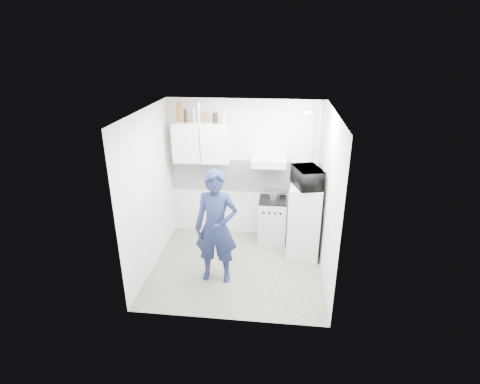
# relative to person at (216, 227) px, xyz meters

# --- Properties ---
(floor) EXTENTS (2.80, 2.80, 0.00)m
(floor) POSITION_rel_person_xyz_m (0.28, 0.31, -0.91)
(floor) COLOR slate
(floor) RESTS_ON ground
(ceiling) EXTENTS (2.80, 2.80, 0.00)m
(ceiling) POSITION_rel_person_xyz_m (0.28, 0.31, 1.69)
(ceiling) COLOR white
(ceiling) RESTS_ON wall_back
(wall_back) EXTENTS (2.80, 0.00, 2.80)m
(wall_back) POSITION_rel_person_xyz_m (0.28, 1.56, 0.39)
(wall_back) COLOR beige
(wall_back) RESTS_ON floor
(wall_left) EXTENTS (0.00, 2.60, 2.60)m
(wall_left) POSITION_rel_person_xyz_m (-1.12, 0.31, 0.39)
(wall_left) COLOR beige
(wall_left) RESTS_ON floor
(wall_right) EXTENTS (0.00, 2.60, 2.60)m
(wall_right) POSITION_rel_person_xyz_m (1.68, 0.31, 0.39)
(wall_right) COLOR beige
(wall_right) RESTS_ON floor
(person) EXTENTS (0.67, 0.45, 1.81)m
(person) POSITION_rel_person_xyz_m (0.00, 0.00, 0.00)
(person) COLOR #182044
(person) RESTS_ON floor
(stove) EXTENTS (0.51, 0.51, 0.81)m
(stove) POSITION_rel_person_xyz_m (0.82, 1.31, -0.50)
(stove) COLOR #B9B8B5
(stove) RESTS_ON floor
(fridge) EXTENTS (0.59, 0.59, 1.30)m
(fridge) POSITION_rel_person_xyz_m (1.38, 0.86, -0.26)
(fridge) COLOR silver
(fridge) RESTS_ON floor
(stove_top) EXTENTS (0.49, 0.49, 0.03)m
(stove_top) POSITION_rel_person_xyz_m (0.82, 1.31, -0.08)
(stove_top) COLOR black
(stove_top) RESTS_ON stove
(saucepan) EXTENTS (0.20, 0.20, 0.11)m
(saucepan) POSITION_rel_person_xyz_m (0.85, 1.38, -0.01)
(saucepan) COLOR silver
(saucepan) RESTS_ON stove_top
(microwave) EXTENTS (0.68, 0.56, 0.32)m
(microwave) POSITION_rel_person_xyz_m (1.38, 0.86, 0.55)
(microwave) COLOR black
(microwave) RESTS_ON fridge
(bottle_a) EXTENTS (0.08, 0.08, 0.34)m
(bottle_a) POSITION_rel_person_xyz_m (-0.85, 1.39, 1.46)
(bottle_a) COLOR brown
(bottle_a) RESTS_ON upper_cabinet
(bottle_b) EXTENTS (0.06, 0.06, 0.23)m
(bottle_b) POSITION_rel_person_xyz_m (-0.74, 1.39, 1.41)
(bottle_b) COLOR black
(bottle_b) RESTS_ON upper_cabinet
(bottle_c) EXTENTS (0.07, 0.07, 0.28)m
(bottle_c) POSITION_rel_person_xyz_m (-0.59, 1.39, 1.43)
(bottle_c) COLOR silver
(bottle_c) RESTS_ON upper_cabinet
(bottle_d) EXTENTS (0.08, 0.08, 0.35)m
(bottle_d) POSITION_rel_person_xyz_m (-0.51, 1.39, 1.47)
(bottle_d) COLOR silver
(bottle_d) RESTS_ON upper_cabinet
(canister_a) EXTENTS (0.07, 0.07, 0.17)m
(canister_a) POSITION_rel_person_xyz_m (-0.38, 1.39, 1.38)
(canister_a) COLOR brown
(canister_a) RESTS_ON upper_cabinet
(canister_b) EXTENTS (0.09, 0.09, 0.18)m
(canister_b) POSITION_rel_person_xyz_m (-0.22, 1.39, 1.38)
(canister_b) COLOR black
(canister_b) RESTS_ON upper_cabinet
(bottle_e) EXTENTS (0.07, 0.07, 0.28)m
(bottle_e) POSITION_rel_person_xyz_m (-0.07, 1.39, 1.43)
(bottle_e) COLOR #B2B7BC
(bottle_e) RESTS_ON upper_cabinet
(upper_cabinet) EXTENTS (1.00, 0.35, 0.70)m
(upper_cabinet) POSITION_rel_person_xyz_m (-0.47, 1.39, 0.94)
(upper_cabinet) COLOR silver
(upper_cabinet) RESTS_ON wall_back
(range_hood) EXTENTS (0.60, 0.50, 0.14)m
(range_hood) POSITION_rel_person_xyz_m (0.73, 1.31, 0.66)
(range_hood) COLOR #B9B8B5
(range_hood) RESTS_ON wall_back
(backsplash) EXTENTS (2.74, 0.03, 0.60)m
(backsplash) POSITION_rel_person_xyz_m (0.28, 1.55, 0.29)
(backsplash) COLOR white
(backsplash) RESTS_ON wall_back
(pipe_a) EXTENTS (0.05, 0.05, 2.60)m
(pipe_a) POSITION_rel_person_xyz_m (1.58, 1.48, 0.39)
(pipe_a) COLOR #B9B8B5
(pipe_a) RESTS_ON floor
(pipe_b) EXTENTS (0.04, 0.04, 2.60)m
(pipe_b) POSITION_rel_person_xyz_m (1.46, 1.48, 0.39)
(pipe_b) COLOR #B9B8B5
(pipe_b) RESTS_ON floor
(ceiling_spot_fixture) EXTENTS (0.10, 0.10, 0.02)m
(ceiling_spot_fixture) POSITION_rel_person_xyz_m (1.28, 0.51, 1.66)
(ceiling_spot_fixture) COLOR white
(ceiling_spot_fixture) RESTS_ON ceiling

